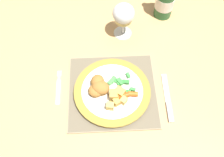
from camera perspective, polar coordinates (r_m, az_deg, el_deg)
name	(u,v)px	position (r m, az deg, el deg)	size (l,w,h in m)	color
ground_plane	(107,116)	(1.64, -1.26, -8.56)	(6.00, 6.00, 0.00)	#383333
dining_table	(104,57)	(1.05, -1.95, 4.84)	(1.35, 1.09, 0.74)	tan
placemat	(112,91)	(0.88, 0.10, -2.89)	(0.31, 0.29, 0.01)	gray
dinner_plate	(112,91)	(0.86, 0.05, -2.96)	(0.26, 0.26, 0.02)	white
breaded_croquettes	(98,86)	(0.84, -3.12, -1.82)	(0.09, 0.09, 0.04)	#A87033
green_beans_pile	(121,83)	(0.86, 1.97, -1.01)	(0.10, 0.08, 0.01)	#338438
glazed_carrots	(123,95)	(0.83, 2.48, -3.80)	(0.08, 0.06, 0.02)	#CC5119
fork	(59,90)	(0.90, -12.13, -2.51)	(0.02, 0.14, 0.01)	silver
table_knife	(168,101)	(0.88, 12.69, -5.15)	(0.02, 0.18, 0.01)	silver
wine_glass	(124,15)	(0.95, 2.65, 14.32)	(0.08, 0.08, 0.15)	silver
roast_potatoes	(116,97)	(0.83, 1.00, -4.24)	(0.07, 0.08, 0.03)	gold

